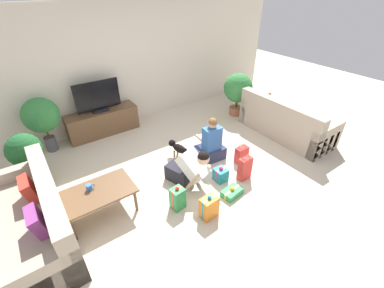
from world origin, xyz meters
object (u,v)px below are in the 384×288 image
at_px(potted_plant_back_left, 41,117).
at_px(person_kneeling, 189,168).
at_px(potted_plant_corner_right, 238,89).
at_px(gift_box_d, 221,175).
at_px(sofa_right, 285,122).
at_px(gift_box_c, 178,198).
at_px(tv, 98,98).
at_px(potted_plant_corner_left, 25,152).
at_px(coffee_table, 98,194).
at_px(person_sitting, 210,145).
at_px(sofa_left, 34,222).
at_px(mug, 89,187).
at_px(gift_box_a, 209,207).
at_px(gift_bag_a, 245,168).
at_px(tv_console, 103,122).
at_px(gift_box_b, 232,192).
at_px(dog, 178,148).
at_px(gift_bag_b, 242,154).

xyz_separation_m(potted_plant_back_left, person_kneeling, (1.65, -2.43, -0.41)).
relative_size(potted_plant_corner_right, person_kneeling, 1.27).
bearing_deg(gift_box_d, sofa_right, 9.74).
bearing_deg(potted_plant_back_left, potted_plant_corner_right, -12.95).
xyz_separation_m(sofa_right, gift_box_c, (-3.04, -0.46, -0.12)).
bearing_deg(tv, gift_box_d, -68.55).
height_order(potted_plant_back_left, potted_plant_corner_left, potted_plant_back_left).
xyz_separation_m(coffee_table, person_kneeling, (1.40, -0.23, -0.03)).
height_order(sofa_right, potted_plant_corner_left, potted_plant_corner_left).
distance_m(potted_plant_back_left, person_sitting, 3.19).
xyz_separation_m(sofa_left, sofa_right, (4.84, -0.15, 0.00)).
xyz_separation_m(potted_plant_corner_left, mug, (0.60, -1.30, -0.10)).
xyz_separation_m(gift_box_a, gift_bag_a, (1.01, 0.30, 0.04)).
distance_m(sofa_right, tv_console, 3.95).
relative_size(sofa_left, gift_box_d, 6.87).
bearing_deg(gift_box_c, gift_box_b, -18.57).
xyz_separation_m(potted_plant_corner_left, gift_box_a, (1.92, -2.35, -0.39)).
height_order(sofa_left, person_sitting, person_sitting).
bearing_deg(gift_box_b, gift_bag_a, 22.39).
bearing_deg(gift_box_b, tv_console, 107.58).
relative_size(dog, gift_box_a, 1.28).
bearing_deg(potted_plant_back_left, gift_box_d, -50.90).
xyz_separation_m(gift_box_d, gift_bag_b, (0.66, 0.18, 0.04)).
bearing_deg(tv, coffee_table, -110.44).
height_order(person_kneeling, gift_box_c, person_kneeling).
bearing_deg(tv_console, gift_box_b, -72.42).
xyz_separation_m(person_kneeling, mug, (-1.47, 0.33, 0.12)).
bearing_deg(gift_box_c, potted_plant_corner_left, 130.20).
xyz_separation_m(tv_console, gift_bag_b, (1.72, -2.52, -0.11)).
xyz_separation_m(sofa_right, dog, (-2.35, 0.62, -0.08)).
distance_m(coffee_table, person_kneeling, 1.42).
bearing_deg(dog, coffee_table, 3.74).
bearing_deg(potted_plant_corner_right, coffee_table, -162.12).
distance_m(gift_box_a, gift_bag_a, 1.06).
relative_size(potted_plant_back_left, gift_bag_a, 2.46).
bearing_deg(potted_plant_back_left, dog, -40.96).
bearing_deg(gift_box_b, person_kneeling, 124.50).
relative_size(gift_box_d, mug, 2.40).
bearing_deg(person_kneeling, gift_box_a, -118.89).
xyz_separation_m(sofa_left, tv, (1.66, 2.19, 0.53)).
xyz_separation_m(gift_box_d, mug, (-1.97, 0.55, 0.35)).
bearing_deg(sofa_left, person_kneeling, 82.66).
relative_size(potted_plant_back_left, potted_plant_corner_right, 1.06).
bearing_deg(tv, sofa_right, -36.34).
bearing_deg(mug, gift_bag_a, -17.89).
height_order(gift_box_c, gift_bag_b, gift_box_c).
distance_m(potted_plant_back_left, gift_box_b, 3.74).
xyz_separation_m(sofa_right, coffee_table, (-4.02, 0.09, 0.07)).
height_order(dog, gift_box_b, dog).
bearing_deg(potted_plant_corner_left, gift_box_b, -41.88).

